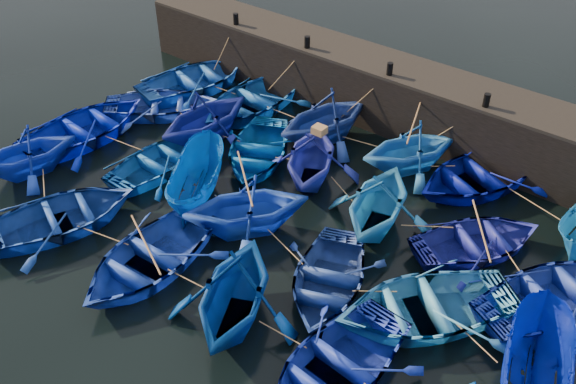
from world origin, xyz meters
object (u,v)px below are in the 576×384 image
Objects in this scene: boat_8 at (257,151)px; boat_20 at (26,151)px; boat_13 at (86,127)px; wooden_crate at (319,130)px; boat_0 at (196,79)px.

boat_20 reaches higher than boat_8.
wooden_crate reaches higher than boat_13.
wooden_crate is at bearing -20.63° from boat_8.
wooden_crate reaches higher than boat_20.
wooden_crate is (8.89, 6.15, 1.32)m from boat_20.
boat_20 is (-0.29, -8.55, 0.42)m from boat_0.
boat_8 is at bearing 60.89° from boat_20.
boat_20 is at bearing 99.51° from boat_13.
boat_0 is 11.95× the size of wooden_crate.
boat_0 is 8.57m from boat_20.
boat_20 is 8.23× the size of wooden_crate.
boat_13 reaches higher than boat_0.
boat_20 is (0.26, -2.86, 0.42)m from boat_13.
boat_8 is 0.85× the size of boat_13.
boat_0 is 1.45× the size of boat_20.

